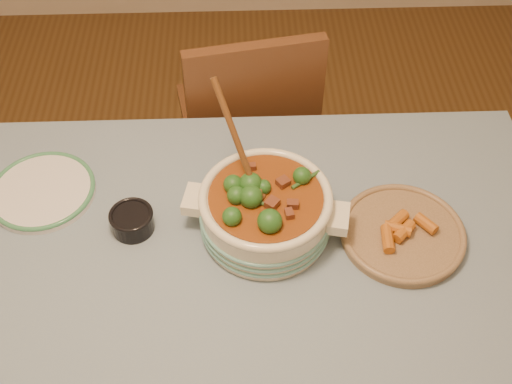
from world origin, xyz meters
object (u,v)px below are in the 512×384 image
at_px(dining_table, 234,287).
at_px(condiment_bowl, 132,220).
at_px(white_plate, 43,191).
at_px(fried_plate, 403,232).
at_px(chair_far, 249,122).
at_px(stew_casserole, 265,208).

distance_m(dining_table, condiment_bowl, 0.31).
distance_m(white_plate, condiment_bowl, 0.28).
bearing_deg(fried_plate, white_plate, 169.26).
distance_m(condiment_bowl, chair_far, 0.75).
relative_size(dining_table, chair_far, 1.80).
bearing_deg(dining_table, chair_far, 85.62).
height_order(fried_plate, chair_far, chair_far).
bearing_deg(white_plate, stew_casserole, -13.25).
distance_m(dining_table, chair_far, 0.78).
distance_m(stew_casserole, condiment_bowl, 0.34).
bearing_deg(condiment_bowl, stew_casserole, -2.55).
bearing_deg(white_plate, fried_plate, -10.74).
xyz_separation_m(white_plate, fried_plate, (0.94, -0.18, 0.01)).
height_order(dining_table, white_plate, white_plate).
relative_size(fried_plate, chair_far, 0.41).
xyz_separation_m(white_plate, chair_far, (0.56, 0.51, -0.24)).
xyz_separation_m(stew_casserole, fried_plate, (0.35, -0.04, -0.06)).
xyz_separation_m(white_plate, condiment_bowl, (0.25, -0.12, 0.02)).
xyz_separation_m(dining_table, chair_far, (0.06, 0.76, -0.13)).
bearing_deg(fried_plate, chair_far, 118.48).
xyz_separation_m(dining_table, fried_plate, (0.43, 0.08, 0.11)).
bearing_deg(white_plate, dining_table, -26.62).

